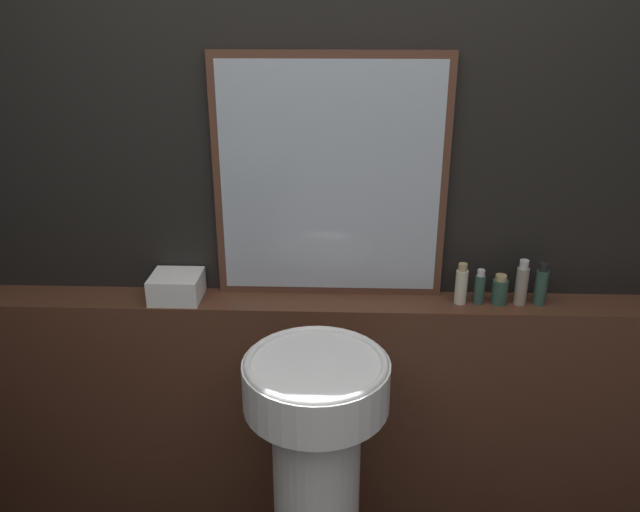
% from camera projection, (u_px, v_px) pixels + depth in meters
% --- Properties ---
extents(wall_back, '(8.00, 0.06, 2.50)m').
position_uv_depth(wall_back, '(333.00, 205.00, 2.14)').
color(wall_back, black).
rests_on(wall_back, ground_plane).
extents(vanity_counter, '(2.60, 0.17, 0.94)m').
position_uv_depth(vanity_counter, '(331.00, 414.00, 2.33)').
color(vanity_counter, '#512D1E').
rests_on(vanity_counter, ground_plane).
extents(pedestal_sink, '(0.43, 0.43, 0.94)m').
position_uv_depth(pedestal_sink, '(316.00, 466.00, 1.93)').
color(pedestal_sink, white).
rests_on(pedestal_sink, ground_plane).
extents(mirror, '(0.78, 0.03, 0.82)m').
position_uv_depth(mirror, '(330.00, 180.00, 2.06)').
color(mirror, '#563323').
rests_on(mirror, vanity_counter).
extents(towel_stack, '(0.17, 0.16, 0.09)m').
position_uv_depth(towel_stack, '(177.00, 287.00, 2.15)').
color(towel_stack, white).
rests_on(towel_stack, vanity_counter).
extents(shampoo_bottle, '(0.04, 0.04, 0.14)m').
position_uv_depth(shampoo_bottle, '(461.00, 285.00, 2.11)').
color(shampoo_bottle, beige).
rests_on(shampoo_bottle, vanity_counter).
extents(conditioner_bottle, '(0.04, 0.04, 0.12)m').
position_uv_depth(conditioner_bottle, '(480.00, 288.00, 2.11)').
color(conditioner_bottle, '#2D4C3D').
rests_on(conditioner_bottle, vanity_counter).
extents(lotion_bottle, '(0.05, 0.05, 0.11)m').
position_uv_depth(lotion_bottle, '(500.00, 290.00, 2.11)').
color(lotion_bottle, '#2D4C3D').
rests_on(lotion_bottle, vanity_counter).
extents(body_wash_bottle, '(0.04, 0.04, 0.16)m').
position_uv_depth(body_wash_bottle, '(522.00, 284.00, 2.10)').
color(body_wash_bottle, gray).
rests_on(body_wash_bottle, vanity_counter).
extents(hand_soap_bottle, '(0.04, 0.04, 0.15)m').
position_uv_depth(hand_soap_bottle, '(541.00, 285.00, 2.10)').
color(hand_soap_bottle, '#2D4C3D').
rests_on(hand_soap_bottle, vanity_counter).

